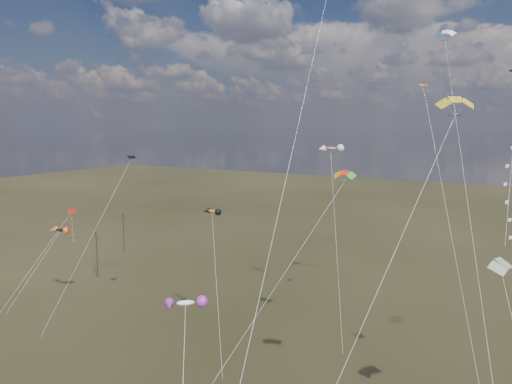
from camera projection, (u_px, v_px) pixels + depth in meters
The scene contains 13 objects.
utility_pole_near at pixel (97, 254), 77.74m from camera, with size 1.40×0.20×8.00m.
utility_pole_far at pixel (124, 232), 93.70m from camera, with size 1.40×0.20×8.00m.
diamond_black_mid at pixel (108, 203), 56.21m from camera, with size 8.12×9.65×22.04m.
diamond_red_low at pixel (69, 230), 62.35m from camera, with size 5.73×10.36×14.43m.
diamond_orange_center at pixel (443, 189), 44.23m from camera, with size 9.52×13.88×30.16m.
parafoil_yellow at pixel (455, 102), 29.01m from camera, with size 9.05×15.47×27.97m.
parafoil_blue_white at pixel (446, 35), 51.81m from camera, with size 10.67×28.35×36.94m.
parafoil_striped at pixel (504, 264), 33.44m from camera, with size 6.08×11.54×16.41m.
parafoil_tricolor at pixel (344, 174), 48.49m from camera, with size 9.46×16.29×21.37m.
novelty_black_orange at pixel (60, 230), 65.47m from camera, with size 4.88×7.62×11.43m.
novelty_orange_black at pixel (212, 212), 54.22m from camera, with size 7.99×8.74×16.08m.
novelty_white_purple at pixel (185, 305), 27.39m from camera, with size 7.43×10.59×15.55m.
novelty_redwhite_stripe at pixel (331, 149), 60.29m from camera, with size 7.70×11.53×23.32m.
Camera 1 is at (22.75, -22.29, 25.76)m, focal length 32.00 mm.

